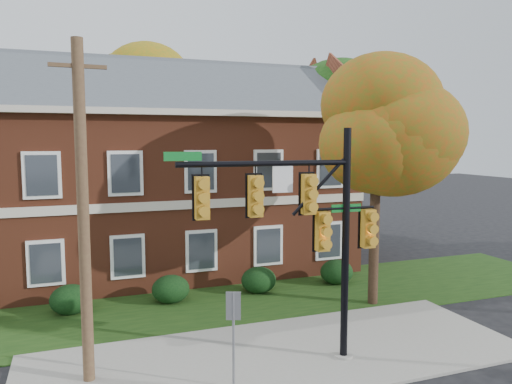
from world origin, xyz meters
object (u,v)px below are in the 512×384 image
object	(u,v)px
hedge_far_right	(337,272)
sign_post	(233,324)
traffic_signal	(307,220)
apartment_building	(148,163)
utility_pole	(83,214)
tree_right_rear	(353,102)
tree_near_right	(385,123)
hedge_right	(259,280)
tree_far_rear	(150,94)
hedge_center	(171,289)
hedge_left	(70,300)

from	to	relation	value
hedge_far_right	sign_post	xyz separation A→B (m)	(-6.77, -7.01, 1.14)
traffic_signal	sign_post	xyz separation A→B (m)	(-2.22, -0.62, -2.29)
apartment_building	hedge_far_right	world-z (taller)	apartment_building
apartment_building	utility_pole	bearing A→B (deg)	-106.03
tree_right_rear	utility_pole	world-z (taller)	tree_right_rear
tree_near_right	sign_post	xyz separation A→B (m)	(-7.00, -4.18, -5.00)
hedge_right	utility_pole	world-z (taller)	utility_pole
hedge_far_right	sign_post	bearing A→B (deg)	-134.02
hedge_far_right	utility_pole	size ratio (longest dim) A/B	0.17
apartment_building	tree_right_rear	size ratio (longest dim) A/B	1.77
tree_far_rear	sign_post	bearing A→B (deg)	-93.18
tree_right_rear	traffic_signal	world-z (taller)	tree_right_rear
tree_near_right	utility_pole	bearing A→B (deg)	-165.99
apartment_building	hedge_far_right	xyz separation A→B (m)	(7.00, -5.25, -4.46)
tree_far_rear	traffic_signal	size ratio (longest dim) A/B	1.81
sign_post	apartment_building	bearing A→B (deg)	112.10
apartment_building	tree_near_right	size ratio (longest dim) A/B	2.19
sign_post	utility_pole	bearing A→B (deg)	174.97
tree_near_right	tree_far_rear	world-z (taller)	tree_far_rear
tree_far_rear	traffic_signal	xyz separation A→B (m)	(1.10, -19.49, -4.88)
hedge_center	traffic_signal	xyz separation A→B (m)	(2.45, -6.39, 3.43)
apartment_building	hedge_center	bearing A→B (deg)	-90.00
hedge_center	hedge_far_right	size ratio (longest dim) A/B	1.00
hedge_right	tree_far_rear	world-z (taller)	tree_far_rear
traffic_signal	hedge_right	bearing A→B (deg)	83.41
hedge_far_right	traffic_signal	xyz separation A→B (m)	(-4.55, -6.39, 3.43)
hedge_center	tree_far_rear	size ratio (longest dim) A/B	0.12
hedge_center	utility_pole	xyz separation A→B (m)	(-3.06, -5.40, 3.76)
apartment_building	tree_far_rear	distance (m)	8.84
hedge_center	tree_right_rear	world-z (taller)	tree_right_rear
hedge_right	tree_far_rear	xyz separation A→B (m)	(-2.16, 13.09, 8.32)
hedge_far_right	tree_right_rear	bearing A→B (deg)	54.77
tree_right_rear	hedge_far_right	bearing A→B (deg)	-125.23
tree_near_right	traffic_signal	world-z (taller)	tree_near_right
traffic_signal	sign_post	size ratio (longest dim) A/B	2.60
tree_right_rear	apartment_building	bearing A→B (deg)	-175.67
hedge_left	tree_near_right	bearing A→B (deg)	-14.81
hedge_left	hedge_center	size ratio (longest dim) A/B	1.00
apartment_building	tree_far_rear	world-z (taller)	tree_far_rear
tree_far_rear	sign_post	size ratio (longest dim) A/B	4.69
apartment_building	tree_near_right	bearing A→B (deg)	-48.23
hedge_left	tree_far_rear	bearing A→B (deg)	69.71
hedge_right	tree_far_rear	distance (m)	15.66
traffic_signal	utility_pole	xyz separation A→B (m)	(-5.51, 0.99, 0.32)
hedge_right	sign_post	xyz separation A→B (m)	(-3.27, -7.01, 1.14)
traffic_signal	tree_far_rear	bearing A→B (deg)	96.02
hedge_left	utility_pole	world-z (taller)	utility_pole
hedge_right	tree_near_right	world-z (taller)	tree_near_right
hedge_far_right	utility_pole	world-z (taller)	utility_pole
apartment_building	sign_post	size ratio (longest dim) A/B	7.66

